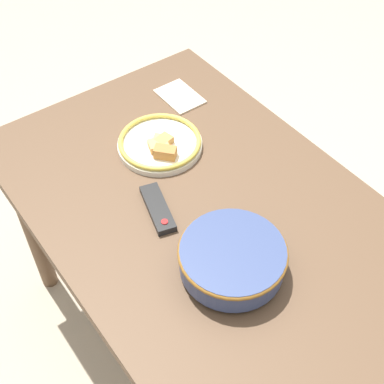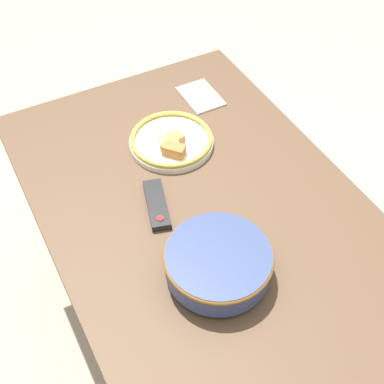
# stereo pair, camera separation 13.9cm
# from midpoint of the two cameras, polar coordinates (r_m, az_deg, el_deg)

# --- Properties ---
(ground_plane) EXTENTS (8.00, 8.00, 0.00)m
(ground_plane) POSITION_cam_midpoint_polar(r_m,az_deg,el_deg) (2.05, 2.83, -15.32)
(ground_plane) COLOR #B7A88E
(dining_table) EXTENTS (1.24, 0.81, 0.75)m
(dining_table) POSITION_cam_midpoint_polar(r_m,az_deg,el_deg) (1.50, 3.75, -3.93)
(dining_table) COLOR brown
(dining_table) RESTS_ON ground_plane
(noodle_bowl) EXTENTS (0.26, 0.26, 0.08)m
(noodle_bowl) POSITION_cam_midpoint_polar(r_m,az_deg,el_deg) (1.25, 6.03, -7.68)
(noodle_bowl) COLOR #384775
(noodle_bowl) RESTS_ON dining_table
(food_plate) EXTENTS (0.25, 0.25, 0.05)m
(food_plate) POSITION_cam_midpoint_polar(r_m,az_deg,el_deg) (1.57, 0.33, 5.35)
(food_plate) COLOR silver
(food_plate) RESTS_ON dining_table
(tv_remote) EXTENTS (0.17, 0.09, 0.02)m
(tv_remote) POSITION_cam_midpoint_polar(r_m,az_deg,el_deg) (1.41, -0.97, -1.50)
(tv_remote) COLOR black
(tv_remote) RESTS_ON dining_table
(folded_napkin) EXTENTS (0.15, 0.11, 0.01)m
(folded_napkin) POSITION_cam_midpoint_polar(r_m,az_deg,el_deg) (1.76, 3.23, 10.06)
(folded_napkin) COLOR beige
(folded_napkin) RESTS_ON dining_table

